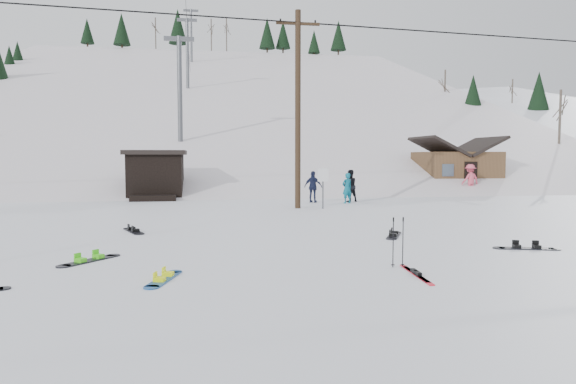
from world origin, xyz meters
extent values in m
plane|color=white|center=(0.00, 0.00, 0.00)|extent=(200.00, 200.00, 0.00)
cube|color=silver|center=(0.00, 55.00, -12.00)|extent=(60.00, 85.24, 65.97)
cube|color=white|center=(38.00, 50.00, -11.00)|extent=(45.66, 93.98, 54.59)
cylinder|color=#3A2819|center=(2.00, 14.00, 4.50)|extent=(0.26, 0.26, 9.00)
cube|color=#3A2819|center=(2.00, 14.00, 8.40)|extent=(2.00, 0.12, 0.12)
cylinder|color=black|center=(2.00, 14.00, 8.52)|extent=(0.08, 0.08, 0.12)
cylinder|color=#595B60|center=(3.10, 13.60, 0.90)|extent=(0.07, 0.07, 1.80)
cube|color=white|center=(3.10, 13.56, 1.55)|extent=(0.50, 0.04, 0.60)
cube|color=black|center=(-5.00, 21.00, 1.25)|extent=(3.00, 3.00, 2.50)
cube|color=black|center=(-5.00, 21.00, 2.62)|extent=(3.40, 3.40, 0.25)
cube|color=black|center=(-5.00, 19.20, 0.15)|extent=(2.40, 1.20, 0.30)
cylinder|color=#595B60|center=(-4.00, 30.00, 7.25)|extent=(0.36, 0.36, 8.00)
cube|color=#595B60|center=(-4.00, 30.00, 11.05)|extent=(2.20, 0.30, 0.30)
cylinder|color=#595B60|center=(-4.00, 50.00, 13.75)|extent=(0.36, 0.36, 8.00)
cube|color=#595B60|center=(-4.00, 50.00, 17.55)|extent=(2.20, 0.30, 0.30)
cylinder|color=#595B60|center=(-4.00, 70.00, 20.25)|extent=(0.36, 0.36, 8.00)
cube|color=#595B60|center=(-4.00, 70.00, 24.05)|extent=(2.20, 0.30, 0.30)
cube|color=brown|center=(15.00, 24.00, 1.35)|extent=(5.00, 4.00, 2.70)
cube|color=black|center=(13.65, 24.00, 3.05)|extent=(2.69, 4.40, 1.43)
cube|color=black|center=(16.35, 24.00, 3.05)|extent=(2.69, 4.40, 1.43)
cube|color=black|center=(15.00, 21.98, 1.10)|extent=(0.90, 0.06, 1.90)
cube|color=#164D93|center=(-3.06, 0.82, 0.01)|extent=(0.63, 1.30, 0.03)
cylinder|color=#164D93|center=(-2.88, 1.43, 0.01)|extent=(0.29, 0.29, 0.03)
cylinder|color=#164D93|center=(-3.23, 0.22, 0.01)|extent=(0.29, 0.29, 0.03)
cube|color=#F0FF0D|center=(-2.99, 1.04, 0.07)|extent=(0.24, 0.21, 0.08)
cube|color=#F0FF0D|center=(-3.12, 0.60, 0.07)|extent=(0.24, 0.21, 0.08)
cube|color=red|center=(1.96, 0.34, 0.01)|extent=(0.21, 1.61, 0.02)
cube|color=black|center=(1.96, 0.34, 0.06)|extent=(0.10, 0.30, 0.07)
cube|color=red|center=(1.97, 0.50, 0.01)|extent=(0.21, 1.61, 0.02)
cube|color=black|center=(1.97, 0.50, 0.06)|extent=(0.10, 0.30, 0.07)
cylinder|color=black|center=(1.76, 1.19, 0.53)|extent=(0.02, 0.02, 1.06)
cylinder|color=black|center=(1.76, 1.19, 0.05)|extent=(0.08, 0.08, 0.01)
cylinder|color=black|center=(1.76, 1.19, 1.04)|extent=(0.03, 0.03, 0.10)
cylinder|color=black|center=(1.98, 1.19, 0.53)|extent=(0.02, 0.02, 1.06)
cylinder|color=black|center=(1.98, 1.19, 0.05)|extent=(0.08, 0.08, 0.01)
cylinder|color=black|center=(1.98, 1.19, 1.04)|extent=(0.03, 0.03, 0.10)
cylinder|color=black|center=(-5.88, 0.57, 0.01)|extent=(0.26, 0.26, 0.02)
cube|color=black|center=(-4.52, 7.55, 0.01)|extent=(0.80, 1.39, 0.03)
cylinder|color=black|center=(-4.77, 8.19, 0.01)|extent=(0.32, 0.32, 0.03)
cylinder|color=black|center=(-4.26, 6.92, 0.01)|extent=(0.32, 0.32, 0.03)
cube|color=black|center=(-4.61, 7.78, 0.07)|extent=(0.27, 0.24, 0.09)
cube|color=black|center=(-4.42, 7.32, 0.07)|extent=(0.27, 0.24, 0.09)
cube|color=black|center=(-4.88, 2.92, 0.01)|extent=(1.11, 1.29, 0.03)
cylinder|color=black|center=(-4.45, 3.47, 0.01)|extent=(0.32, 0.32, 0.03)
cylinder|color=black|center=(-5.31, 2.37, 0.01)|extent=(0.32, 0.32, 0.03)
cube|color=#4CE31A|center=(-4.72, 3.12, 0.07)|extent=(0.29, 0.28, 0.09)
cube|color=#4CE31A|center=(-5.03, 2.72, 0.07)|extent=(0.29, 0.28, 0.09)
cube|color=black|center=(5.98, 2.71, 0.01)|extent=(1.41, 0.68, 0.03)
cylinder|color=black|center=(6.64, 2.52, 0.01)|extent=(0.32, 0.32, 0.03)
cylinder|color=black|center=(5.32, 2.90, 0.01)|extent=(0.32, 0.32, 0.03)
cube|color=black|center=(6.22, 2.64, 0.07)|extent=(0.22, 0.26, 0.09)
cube|color=black|center=(5.74, 2.78, 0.07)|extent=(0.22, 0.26, 0.09)
cube|color=black|center=(3.38, 5.36, 0.01)|extent=(0.89, 1.35, 0.03)
cylinder|color=black|center=(3.69, 5.96, 0.01)|extent=(0.31, 0.31, 0.03)
cylinder|color=black|center=(3.07, 4.75, 0.01)|extent=(0.31, 0.31, 0.03)
cube|color=black|center=(3.49, 5.57, 0.07)|extent=(0.27, 0.25, 0.09)
cube|color=black|center=(3.27, 5.14, 0.07)|extent=(0.27, 0.25, 0.09)
imported|color=#0C657B|center=(4.93, 16.04, 0.78)|extent=(0.66, 0.55, 1.55)
imported|color=black|center=(5.32, 16.87, 0.85)|extent=(0.95, 0.82, 1.69)
imported|color=#E25068|center=(14.37, 20.89, 0.95)|extent=(1.35, 0.95, 1.90)
imported|color=#171C39|center=(3.32, 16.75, 0.82)|extent=(1.03, 0.83, 1.64)
camera|label=1|loc=(-2.25, -9.28, 2.41)|focal=32.00mm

